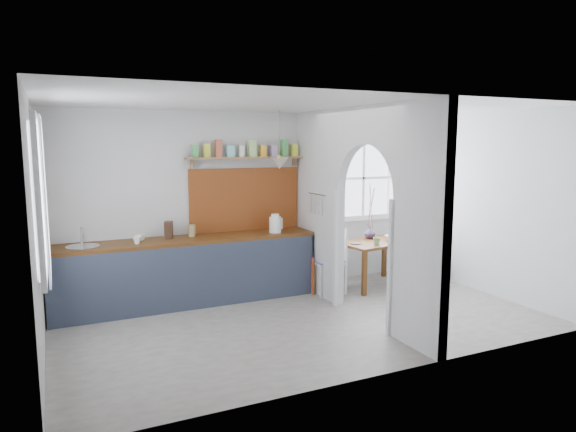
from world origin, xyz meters
name	(u,v)px	position (x,y,z in m)	size (l,w,h in m)	color
floor	(307,321)	(0.00, 0.00, 0.00)	(5.80, 3.20, 0.01)	gray
ceiling	(308,104)	(0.00, 0.00, 2.60)	(5.80, 3.20, 0.01)	silver
walls	(307,216)	(0.00, 0.00, 1.30)	(5.81, 3.21, 2.60)	silver
partition	(355,200)	(0.70, 0.06, 1.45)	(0.12, 3.20, 2.60)	silver
kitchen_window	(37,197)	(-2.87, 0.00, 1.65)	(0.10, 1.16, 1.50)	white
nook_window	(363,178)	(1.80, 1.56, 1.60)	(1.76, 0.10, 1.30)	white
counter	(188,270)	(-1.13, 1.33, 0.46)	(3.50, 0.60, 0.90)	#492614
sink	(83,247)	(-2.43, 1.30, 0.89)	(0.40, 0.40, 0.02)	silver
backsplash	(245,199)	(-0.20, 1.58, 1.35)	(1.65, 0.03, 0.90)	#96451A
shelf	(247,153)	(-0.21, 1.49, 2.01)	(1.75, 0.20, 0.21)	#826147
pendant_lamp	(279,163)	(0.15, 1.15, 1.88)	(0.26, 0.26, 0.16)	beige
utensil_rail	(317,194)	(0.61, 0.90, 1.45)	(0.02, 0.02, 0.50)	silver
dining_table	(375,263)	(1.66, 0.98, 0.34)	(1.09, 0.73, 0.68)	#492614
chair_left	(327,260)	(0.82, 0.97, 0.48)	(0.44, 0.44, 0.95)	silver
chair_right	(419,250)	(2.56, 1.07, 0.45)	(0.41, 0.41, 0.89)	silver
kettle	(275,223)	(0.11, 1.21, 1.03)	(0.22, 0.18, 0.27)	white
mug_a	(137,240)	(-1.80, 1.17, 0.95)	(0.10, 0.10, 0.09)	white
mug_b	(140,237)	(-1.74, 1.35, 0.95)	(0.13, 0.13, 0.10)	silver
knife_block	(169,230)	(-1.35, 1.40, 1.01)	(0.10, 0.14, 0.22)	#321F13
jar	(192,231)	(-1.04, 1.40, 0.98)	(0.10, 0.10, 0.16)	olive
towel_magenta	(312,276)	(0.58, 0.96, 0.28)	(0.02, 0.03, 0.55)	#CC3D65
towel_orange	(313,278)	(0.58, 0.94, 0.25)	(0.02, 0.03, 0.53)	#BE4B14
bowl	(396,238)	(1.99, 0.91, 0.72)	(0.30, 0.30, 0.07)	white
table_cup	(377,241)	(1.54, 0.78, 0.74)	(0.11, 0.11, 0.10)	#729E69
plate	(356,243)	(1.28, 0.94, 0.69)	(0.17, 0.17, 0.01)	#3A3132
vase	(370,233)	(1.71, 1.22, 0.77)	(0.17, 0.17, 0.18)	#3C2948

